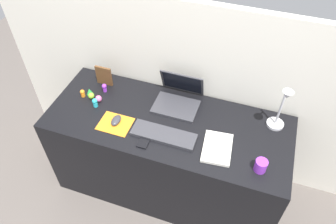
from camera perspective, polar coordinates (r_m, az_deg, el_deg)
name	(u,v)px	position (r m, az deg, el deg)	size (l,w,h in m)	color
ground_plane	(168,182)	(2.70, -0.09, -12.31)	(6.00, 6.00, 0.00)	#59514C
back_wall	(184,90)	(2.38, 2.77, 3.88)	(2.81, 0.05, 1.41)	silver
desk	(167,155)	(2.39, -0.10, -7.65)	(1.61, 0.64, 0.74)	black
laptop	(179,96)	(2.20, 1.89, 2.87)	(0.30, 0.28, 0.20)	#333338
keyboard	(164,135)	(2.02, -0.76, -4.02)	(0.41, 0.13, 0.02)	#333338
mousepad	(115,124)	(2.12, -9.30, -2.07)	(0.21, 0.17, 0.00)	orange
mouse	(116,120)	(2.11, -9.17, -1.45)	(0.06, 0.10, 0.03)	#333338
cell_phone	(145,140)	(2.00, -4.13, -4.96)	(0.06, 0.13, 0.01)	black
desk_lamp	(281,110)	(2.06, 19.31, 0.37)	(0.11, 0.16, 0.37)	#B7B7BC
notebook_pad	(217,148)	(1.98, 8.69, -6.30)	(0.17, 0.24, 0.02)	silver
picture_frame	(104,76)	(2.37, -11.26, 6.29)	(0.12, 0.02, 0.15)	brown
coffee_mug	(261,166)	(1.92, 16.08, -9.10)	(0.07, 0.07, 0.08)	purple
toy_figurine_lime	(91,96)	(2.31, -13.42, 2.82)	(0.04, 0.04, 0.05)	#8CDB33
toy_figurine_pink	(99,99)	(2.27, -12.17, 2.32)	(0.04, 0.04, 0.05)	pink
toy_figurine_orange	(83,93)	(2.34, -14.85, 3.25)	(0.03, 0.03, 0.06)	orange
toy_figurine_green	(90,91)	(2.34, -13.70, 3.56)	(0.04, 0.04, 0.05)	green
toy_figurine_purple	(104,87)	(2.34, -11.17, 4.29)	(0.03, 0.03, 0.06)	purple
toy_figurine_cyan	(95,102)	(2.24, -12.78, 1.66)	(0.04, 0.04, 0.07)	#28B7CC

